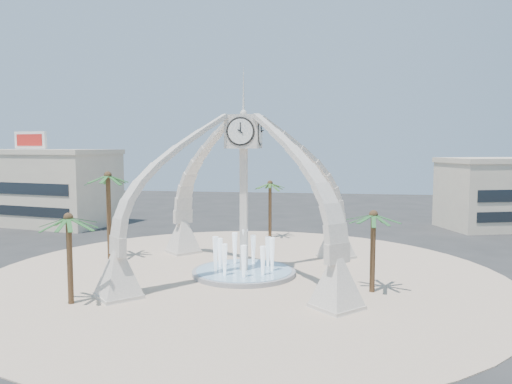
# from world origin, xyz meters

# --- Properties ---
(ground) EXTENTS (140.00, 140.00, 0.00)m
(ground) POSITION_xyz_m (0.00, 0.00, 0.00)
(ground) COLOR #282828
(ground) RESTS_ON ground
(plaza) EXTENTS (40.00, 40.00, 0.06)m
(plaza) POSITION_xyz_m (0.00, 0.00, 0.03)
(plaza) COLOR #C0A98F
(plaza) RESTS_ON ground
(clock_tower) EXTENTS (17.94, 17.94, 16.30)m
(clock_tower) POSITION_xyz_m (-0.00, -0.00, 6.49)
(clock_tower) COLOR silver
(clock_tower) RESTS_ON ground
(fountain) EXTENTS (8.00, 8.00, 3.62)m
(fountain) POSITION_xyz_m (0.00, 0.00, 0.29)
(fountain) COLOR #9A9A9D
(fountain) RESTS_ON ground
(building_nw) EXTENTS (23.75, 13.73, 11.90)m
(building_nw) POSITION_xyz_m (-32.00, 22.00, 4.83)
(building_nw) COLOR beige
(building_nw) RESTS_ON ground
(palm_east) EXTENTS (5.03, 5.03, 6.08)m
(palm_east) POSITION_xyz_m (9.47, -3.15, 5.29)
(palm_east) COLOR brown
(palm_east) RESTS_ON ground
(palm_west) EXTENTS (4.61, 4.61, 8.25)m
(palm_west) POSITION_xyz_m (-12.67, 3.49, 7.31)
(palm_west) COLOR brown
(palm_west) RESTS_ON ground
(palm_north) EXTENTS (3.84, 3.84, 6.73)m
(palm_north) POSITION_xyz_m (-0.01, 15.77, 5.92)
(palm_north) COLOR brown
(palm_north) RESTS_ON ground
(palm_south) EXTENTS (4.48, 4.48, 6.24)m
(palm_south) POSITION_xyz_m (-9.49, -8.76, 5.46)
(palm_south) COLOR brown
(palm_south) RESTS_ON ground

